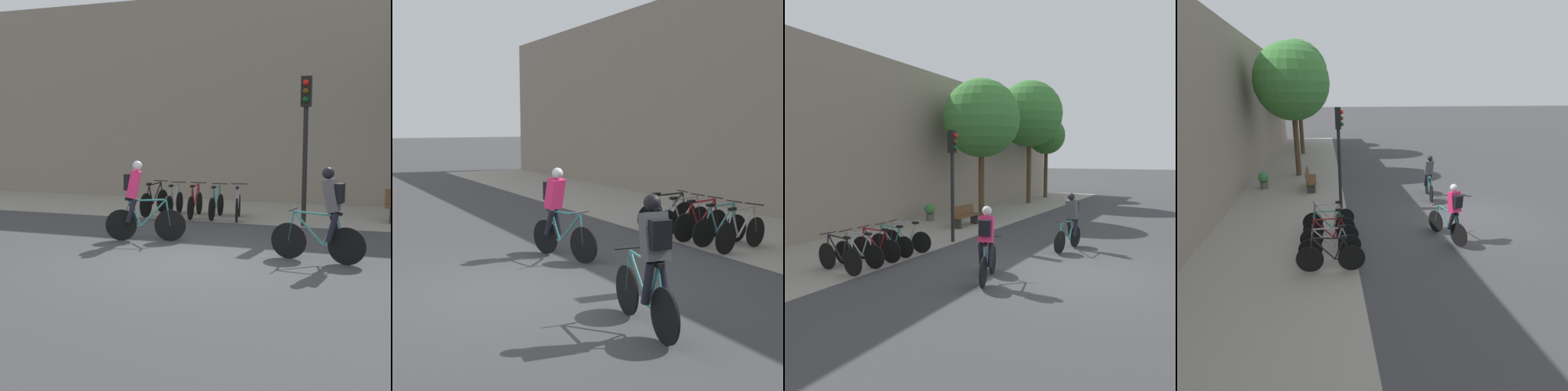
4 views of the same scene
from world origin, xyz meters
TOP-DOWN VIEW (x-y plane):
  - ground at (0.00, 0.00)m, footprint 200.00×200.00m
  - kerb_strip at (0.00, 6.75)m, footprint 44.00×4.50m
  - building_facade at (0.00, 9.30)m, footprint 44.00×0.60m
  - cyclist_pink at (-1.65, 1.58)m, footprint 1.74×0.64m
  - cyclist_grey at (2.55, 0.86)m, footprint 1.79×0.53m
  - parked_bike_0 at (-2.80, 5.18)m, footprint 0.46×1.72m
  - parked_bike_1 at (-2.17, 5.18)m, footprint 0.46×1.69m
  - parked_bike_2 at (-1.54, 5.18)m, footprint 0.46×1.69m
  - parked_bike_3 at (-0.91, 5.18)m, footprint 0.46×1.59m
  - parked_bike_4 at (-0.27, 5.18)m, footprint 0.49×1.69m
  - traffic_light_pole at (1.60, 4.69)m, footprint 0.26×0.30m
  - bench at (4.43, 5.97)m, footprint 1.71×0.44m
  - street_tree_0 at (7.14, 6.71)m, footprint 3.78×3.78m
  - street_tree_1 at (13.65, 6.90)m, footprint 4.16×4.16m
  - street_tree_2 at (17.70, 7.23)m, footprint 2.74×2.74m
  - potted_plant at (4.82, 8.15)m, footprint 0.48×0.48m

SIDE VIEW (x-z plane):
  - ground at x=0.00m, z-range 0.00..0.00m
  - kerb_strip at x=0.00m, z-range 0.00..0.01m
  - parked_bike_3 at x=-0.91m, z-range -0.09..0.86m
  - parked_bike_1 at x=-2.17m, z-range -0.09..0.87m
  - parked_bike_2 at x=-1.54m, z-range -0.09..0.88m
  - parked_bike_4 at x=-0.27m, z-range -0.09..0.88m
  - parked_bike_0 at x=-2.80m, z-range -0.08..0.90m
  - potted_plant at x=4.82m, z-range 0.05..0.83m
  - bench at x=4.43m, z-range 0.02..0.92m
  - cyclist_grey at x=2.55m, z-range 0.05..1.84m
  - cyclist_pink at x=-1.65m, z-range 0.05..1.84m
  - traffic_light_pole at x=1.60m, z-range 0.72..4.54m
  - building_facade at x=0.00m, z-range 0.00..7.09m
  - street_tree_2 at x=17.70m, z-range 1.56..7.48m
  - street_tree_0 at x=7.14m, z-range 1.45..8.15m
  - street_tree_1 at x=13.65m, z-range 1.79..9.55m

